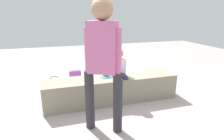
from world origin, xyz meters
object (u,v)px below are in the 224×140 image
object	(u,v)px
child_seated	(119,65)
gift_bag	(75,76)
adult_standing	(103,56)
cake_box_white	(137,77)
handbag_brown_canvas	(119,74)
water_bottle_far_side	(88,74)
handbag_black_leather	(55,86)
cake_plate	(106,75)
water_bottle_near_gift	(137,81)

from	to	relation	value
child_seated	gift_bag	world-z (taller)	child_seated
adult_standing	cake_box_white	world-z (taller)	adult_standing
child_seated	handbag_brown_canvas	xyz separation A→B (m)	(0.37, 1.07, -0.53)
gift_bag	water_bottle_far_side	size ratio (longest dim) A/B	1.47
gift_bag	handbag_black_leather	size ratio (longest dim) A/B	0.98
cake_plate	water_bottle_far_side	distance (m)	1.30
child_seated	gift_bag	bearing A→B (deg)	119.96
adult_standing	gift_bag	world-z (taller)	adult_standing
adult_standing	cake_box_white	xyz separation A→B (m)	(1.22, 1.63, -0.91)
child_seated	handbag_brown_canvas	size ratio (longest dim) A/B	1.55
water_bottle_near_gift	handbag_brown_canvas	bearing A→B (deg)	116.83
child_seated	gift_bag	xyz separation A→B (m)	(-0.63, 1.10, -0.50)
water_bottle_far_side	cake_box_white	xyz separation A→B (m)	(1.06, -0.46, -0.03)
cake_plate	water_bottle_near_gift	bearing A→B (deg)	32.45
adult_standing	handbag_brown_canvas	xyz separation A→B (m)	(0.85, 1.85, -0.88)
child_seated	handbag_black_leather	world-z (taller)	child_seated
adult_standing	handbag_brown_canvas	size ratio (longest dim) A/B	5.24
gift_bag	handbag_brown_canvas	world-z (taller)	gift_bag
water_bottle_far_side	handbag_black_leather	xyz separation A→B (m)	(-0.75, -0.63, 0.02)
child_seated	water_bottle_near_gift	bearing A→B (deg)	43.54
water_bottle_near_gift	cake_box_white	bearing A→B (deg)	63.63
gift_bag	handbag_brown_canvas	xyz separation A→B (m)	(1.01, -0.03, -0.03)
child_seated	water_bottle_near_gift	world-z (taller)	child_seated
water_bottle_near_gift	water_bottle_far_side	size ratio (longest dim) A/B	0.83
child_seated	cake_plate	world-z (taller)	child_seated
gift_bag	handbag_black_leather	bearing A→B (deg)	-135.61
cake_plate	child_seated	bearing A→B (deg)	-16.36
handbag_brown_canvas	cake_box_white	bearing A→B (deg)	-30.15
adult_standing	child_seated	bearing A→B (deg)	58.79
gift_bag	child_seated	bearing A→B (deg)	-60.04
cake_plate	handbag_brown_canvas	world-z (taller)	cake_plate
handbag_black_leather	cake_plate	bearing A→B (deg)	-35.74
cake_plate	water_bottle_far_side	size ratio (longest dim) A/B	1.03
handbag_black_leather	child_seated	bearing A→B (deg)	-32.45
child_seated	cake_box_white	size ratio (longest dim) A/B	1.68
water_bottle_near_gift	gift_bag	bearing A→B (deg)	157.85
handbag_black_leather	handbag_brown_canvas	world-z (taller)	handbag_black_leather
gift_bag	adult_standing	bearing A→B (deg)	-85.05
gift_bag	water_bottle_far_side	world-z (taller)	gift_bag
cake_plate	cake_box_white	distance (m)	1.30
cake_box_white	handbag_brown_canvas	bearing A→B (deg)	149.85
water_bottle_near_gift	handbag_brown_canvas	xyz separation A→B (m)	(-0.25, 0.49, 0.03)
water_bottle_near_gift	cake_plate	bearing A→B (deg)	-147.55
cake_plate	gift_bag	xyz separation A→B (m)	(-0.42, 1.04, -0.31)
water_bottle_far_side	cake_box_white	bearing A→B (deg)	-23.18
gift_bag	handbag_brown_canvas	size ratio (longest dim) A/B	1.03
gift_bag	water_bottle_far_side	xyz separation A→B (m)	(0.32, 0.21, -0.04)
gift_bag	water_bottle_near_gift	size ratio (longest dim) A/B	1.78
child_seated	handbag_black_leather	distance (m)	1.37
child_seated	cake_plate	distance (m)	0.29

